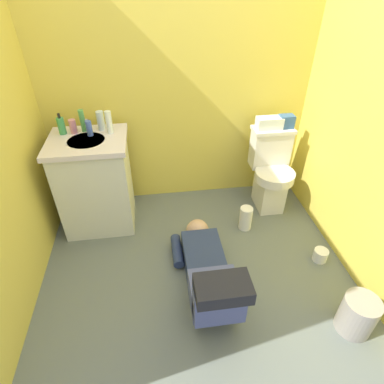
{
  "coord_description": "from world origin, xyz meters",
  "views": [
    {
      "loc": [
        -0.25,
        -1.64,
        1.9
      ],
      "look_at": [
        0.02,
        0.34,
        0.45
      ],
      "focal_mm": 29.4,
      "sensor_mm": 36.0,
      "label": 1
    }
  ],
  "objects_px": {
    "bottle_pink": "(73,126)",
    "paper_towel_roll": "(246,218)",
    "faucet": "(87,125)",
    "toiletry_bag": "(286,121)",
    "vanity_cabinet": "(96,182)",
    "soap_dispenser": "(61,126)",
    "bottle_green": "(83,121)",
    "bottle_white": "(109,122)",
    "toilet_paper_roll": "(320,255)",
    "tissue_box": "(269,123)",
    "toilet": "(271,171)",
    "bottle_clear": "(101,121)",
    "trash_can": "(357,315)",
    "person_plumber": "(208,272)",
    "bottle_blue": "(89,128)"
  },
  "relations": [
    {
      "from": "faucet",
      "to": "bottle_green",
      "type": "distance_m",
      "value": 0.05
    },
    {
      "from": "toilet_paper_roll",
      "to": "toilet",
      "type": "bearing_deg",
      "value": 103.47
    },
    {
      "from": "tissue_box",
      "to": "soap_dispenser",
      "type": "xyz_separation_m",
      "value": [
        -1.69,
        -0.02,
        0.09
      ]
    },
    {
      "from": "toilet",
      "to": "bottle_green",
      "type": "xyz_separation_m",
      "value": [
        -1.58,
        0.1,
        0.54
      ]
    },
    {
      "from": "faucet",
      "to": "bottle_clear",
      "type": "bearing_deg",
      "value": 10.11
    },
    {
      "from": "bottle_clear",
      "to": "faucet",
      "type": "bearing_deg",
      "value": -169.89
    },
    {
      "from": "soap_dispenser",
      "to": "bottle_white",
      "type": "xyz_separation_m",
      "value": [
        0.37,
        -0.04,
        0.02
      ]
    },
    {
      "from": "vanity_cabinet",
      "to": "bottle_green",
      "type": "distance_m",
      "value": 0.51
    },
    {
      "from": "trash_can",
      "to": "toilet_paper_roll",
      "type": "height_order",
      "value": "trash_can"
    },
    {
      "from": "faucet",
      "to": "bottle_clear",
      "type": "distance_m",
      "value": 0.11
    },
    {
      "from": "faucet",
      "to": "bottle_white",
      "type": "height_order",
      "value": "bottle_white"
    },
    {
      "from": "soap_dispenser",
      "to": "bottle_green",
      "type": "bearing_deg",
      "value": 9.61
    },
    {
      "from": "bottle_pink",
      "to": "paper_towel_roll",
      "type": "relative_size",
      "value": 0.51
    },
    {
      "from": "tissue_box",
      "to": "bottle_pink",
      "type": "xyz_separation_m",
      "value": [
        -1.61,
        -0.02,
        0.08
      ]
    },
    {
      "from": "soap_dispenser",
      "to": "bottle_green",
      "type": "relative_size",
      "value": 0.95
    },
    {
      "from": "trash_can",
      "to": "toiletry_bag",
      "type": "bearing_deg",
      "value": 90.75
    },
    {
      "from": "toiletry_bag",
      "to": "trash_can",
      "type": "height_order",
      "value": "toiletry_bag"
    },
    {
      "from": "toilet",
      "to": "vanity_cabinet",
      "type": "relative_size",
      "value": 0.91
    },
    {
      "from": "paper_towel_roll",
      "to": "trash_can",
      "type": "bearing_deg",
      "value": -67.39
    },
    {
      "from": "bottle_pink",
      "to": "bottle_green",
      "type": "bearing_deg",
      "value": 19.38
    },
    {
      "from": "bottle_green",
      "to": "trash_can",
      "type": "bearing_deg",
      "value": -40.2
    },
    {
      "from": "bottle_clear",
      "to": "bottle_blue",
      "type": "bearing_deg",
      "value": -128.62
    },
    {
      "from": "paper_towel_roll",
      "to": "vanity_cabinet",
      "type": "bearing_deg",
      "value": 167.63
    },
    {
      "from": "soap_dispenser",
      "to": "paper_towel_roll",
      "type": "height_order",
      "value": "soap_dispenser"
    },
    {
      "from": "toiletry_bag",
      "to": "soap_dispenser",
      "type": "relative_size",
      "value": 0.75
    },
    {
      "from": "bottle_blue",
      "to": "bottle_clear",
      "type": "xyz_separation_m",
      "value": [
        0.08,
        0.1,
        0.02
      ]
    },
    {
      "from": "faucet",
      "to": "toiletry_bag",
      "type": "bearing_deg",
      "value": -0.14
    },
    {
      "from": "toilet",
      "to": "soap_dispenser",
      "type": "xyz_separation_m",
      "value": [
        -1.74,
        0.07,
        0.52
      ]
    },
    {
      "from": "bottle_pink",
      "to": "vanity_cabinet",
      "type": "bearing_deg",
      "value": -48.87
    },
    {
      "from": "toilet",
      "to": "paper_towel_roll",
      "type": "xyz_separation_m",
      "value": [
        -0.3,
        -0.32,
        -0.26
      ]
    },
    {
      "from": "soap_dispenser",
      "to": "toilet_paper_roll",
      "type": "height_order",
      "value": "soap_dispenser"
    },
    {
      "from": "vanity_cabinet",
      "to": "person_plumber",
      "type": "height_order",
      "value": "vanity_cabinet"
    },
    {
      "from": "bottle_green",
      "to": "paper_towel_roll",
      "type": "xyz_separation_m",
      "value": [
        1.28,
        -0.42,
        -0.8
      ]
    },
    {
      "from": "toiletry_bag",
      "to": "bottle_green",
      "type": "distance_m",
      "value": 1.69
    },
    {
      "from": "vanity_cabinet",
      "to": "faucet",
      "type": "bearing_deg",
      "value": 90.0
    },
    {
      "from": "toilet",
      "to": "tissue_box",
      "type": "distance_m",
      "value": 0.44
    },
    {
      "from": "soap_dispenser",
      "to": "trash_can",
      "type": "height_order",
      "value": "soap_dispenser"
    },
    {
      "from": "bottle_pink",
      "to": "toilet_paper_roll",
      "type": "height_order",
      "value": "bottle_pink"
    },
    {
      "from": "bottle_clear",
      "to": "paper_towel_roll",
      "type": "height_order",
      "value": "bottle_clear"
    },
    {
      "from": "person_plumber",
      "to": "bottle_clear",
      "type": "relative_size",
      "value": 7.07
    },
    {
      "from": "soap_dispenser",
      "to": "bottle_blue",
      "type": "xyz_separation_m",
      "value": [
        0.22,
        -0.06,
        -0.01
      ]
    },
    {
      "from": "soap_dispenser",
      "to": "person_plumber",
      "type": "bearing_deg",
      "value": -44.77
    },
    {
      "from": "bottle_blue",
      "to": "paper_towel_roll",
      "type": "height_order",
      "value": "bottle_blue"
    },
    {
      "from": "soap_dispenser",
      "to": "trash_can",
      "type": "xyz_separation_m",
      "value": [
        1.86,
        -1.41,
        -0.75
      ]
    },
    {
      "from": "bottle_white",
      "to": "toilet_paper_roll",
      "type": "distance_m",
      "value": 1.95
    },
    {
      "from": "soap_dispenser",
      "to": "bottle_green",
      "type": "height_order",
      "value": "bottle_green"
    },
    {
      "from": "person_plumber",
      "to": "bottle_clear",
      "type": "bearing_deg",
      "value": 124.33
    },
    {
      "from": "tissue_box",
      "to": "paper_towel_roll",
      "type": "height_order",
      "value": "tissue_box"
    },
    {
      "from": "tissue_box",
      "to": "bottle_white",
      "type": "height_order",
      "value": "bottle_white"
    },
    {
      "from": "faucet",
      "to": "trash_can",
      "type": "xyz_separation_m",
      "value": [
        1.67,
        -1.43,
        -0.74
      ]
    }
  ]
}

